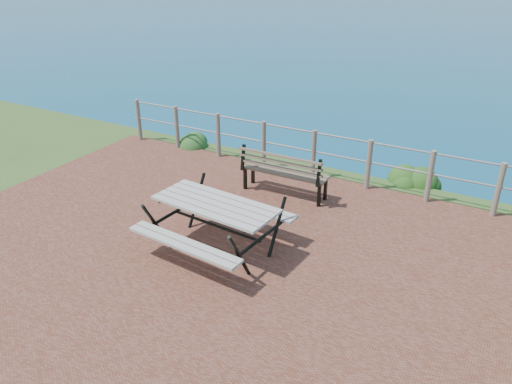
% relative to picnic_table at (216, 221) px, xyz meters
% --- Properties ---
extents(ground, '(10.00, 7.00, 0.12)m').
position_rel_picnic_table_xyz_m(ground, '(0.21, -0.07, -0.52)').
color(ground, brown).
rests_on(ground, ground).
extents(safety_railing, '(9.40, 0.10, 1.00)m').
position_rel_picnic_table_xyz_m(safety_railing, '(0.21, 3.28, 0.06)').
color(safety_railing, '#6B5B4C').
rests_on(safety_railing, ground).
extents(picnic_table, '(1.97, 1.66, 0.81)m').
position_rel_picnic_table_xyz_m(picnic_table, '(0.00, 0.00, 0.00)').
color(picnic_table, gray).
rests_on(picnic_table, ground).
extents(park_bench, '(1.67, 0.43, 0.94)m').
position_rel_picnic_table_xyz_m(park_bench, '(0.06, 2.26, 0.10)').
color(park_bench, brown).
rests_on(park_bench, ground).
extents(shrub_lip_west, '(0.73, 0.73, 0.45)m').
position_rel_picnic_table_xyz_m(shrub_lip_west, '(-3.04, 3.75, -0.52)').
color(shrub_lip_west, '#22481B').
rests_on(shrub_lip_west, ground).
extents(shrub_lip_east, '(0.77, 0.77, 0.50)m').
position_rel_picnic_table_xyz_m(shrub_lip_east, '(2.15, 4.15, -0.52)').
color(shrub_lip_east, '#194816').
rests_on(shrub_lip_east, ground).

